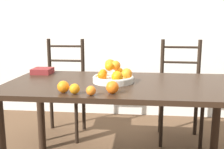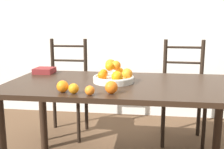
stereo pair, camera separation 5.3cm
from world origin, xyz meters
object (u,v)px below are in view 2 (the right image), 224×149
(orange_loose_0, at_px, (90,90))
(orange_loose_3, at_px, (111,87))
(fruit_bowl, at_px, (114,76))
(chair_right, at_px, (183,95))
(chair_left, at_px, (66,91))
(orange_loose_2, at_px, (63,86))
(book_stack, at_px, (44,71))
(orange_loose_1, at_px, (74,89))

(orange_loose_0, xyz_separation_m, orange_loose_3, (0.13, 0.06, 0.01))
(fruit_bowl, height_order, chair_right, chair_right)
(orange_loose_3, distance_m, chair_right, 1.27)
(orange_loose_0, bearing_deg, fruit_bowl, 75.27)
(fruit_bowl, height_order, orange_loose_0, fruit_bowl)
(orange_loose_0, xyz_separation_m, chair_left, (-0.52, 1.14, -0.31))
(orange_loose_2, xyz_separation_m, book_stack, (-0.38, 0.63, -0.01))
(orange_loose_1, relative_size, orange_loose_2, 0.85)
(orange_loose_3, height_order, book_stack, orange_loose_3)
(orange_loose_1, distance_m, chair_left, 1.23)
(chair_left, relative_size, chair_right, 1.00)
(orange_loose_2, bearing_deg, chair_right, 50.27)
(fruit_bowl, relative_size, orange_loose_0, 5.09)
(fruit_bowl, xyz_separation_m, book_stack, (-0.67, 0.29, -0.02))
(fruit_bowl, xyz_separation_m, orange_loose_0, (-0.10, -0.39, -0.02))
(chair_right, bearing_deg, orange_loose_3, -115.59)
(orange_loose_0, distance_m, chair_right, 1.38)
(orange_loose_0, bearing_deg, orange_loose_3, 24.88)
(orange_loose_1, bearing_deg, orange_loose_3, 8.33)
(orange_loose_1, bearing_deg, orange_loose_2, 164.14)
(orange_loose_3, distance_m, book_stack, 0.93)
(chair_right, height_order, book_stack, chair_right)
(orange_loose_0, distance_m, orange_loose_3, 0.14)
(orange_loose_2, relative_size, orange_loose_3, 0.95)
(fruit_bowl, distance_m, orange_loose_1, 0.42)
(orange_loose_1, bearing_deg, fruit_bowl, 59.87)
(orange_loose_1, xyz_separation_m, book_stack, (-0.46, 0.65, -0.01))
(orange_loose_0, distance_m, orange_loose_1, 0.11)
(orange_loose_2, height_order, chair_right, chair_right)
(orange_loose_2, bearing_deg, orange_loose_0, -13.93)
(orange_loose_0, height_order, orange_loose_3, orange_loose_3)
(fruit_bowl, relative_size, chair_right, 0.30)
(orange_loose_0, height_order, chair_right, chair_right)
(fruit_bowl, distance_m, book_stack, 0.73)
(orange_loose_3, relative_size, chair_left, 0.08)
(orange_loose_0, bearing_deg, chair_left, 114.51)
(orange_loose_0, xyz_separation_m, orange_loose_2, (-0.19, 0.05, 0.01))
(chair_right, bearing_deg, orange_loose_1, -123.45)
(orange_loose_1, relative_size, book_stack, 0.39)
(fruit_bowl, xyz_separation_m, chair_right, (0.62, 0.75, -0.33))
(chair_left, bearing_deg, orange_loose_3, -59.39)
(chair_left, bearing_deg, chair_right, -0.27)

